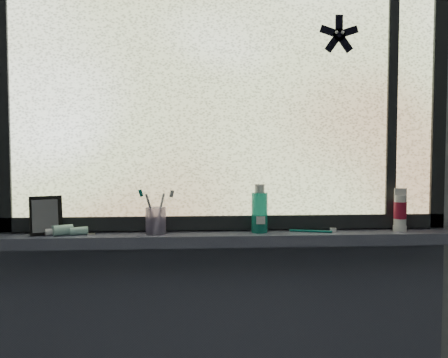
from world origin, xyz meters
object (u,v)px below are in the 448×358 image
object	(u,v)px
vanity_mirror	(46,216)
toothbrush_cup	(156,221)
mouthwash_bottle	(260,208)
cream_tube	(400,208)

from	to	relation	value
vanity_mirror	toothbrush_cup	bearing A→B (deg)	-23.34
vanity_mirror	mouthwash_bottle	bearing A→B (deg)	-21.76
mouthwash_bottle	cream_tube	xyz separation A→B (m)	(0.51, -0.01, -0.00)
toothbrush_cup	vanity_mirror	bearing A→B (deg)	178.56
vanity_mirror	cream_tube	world-z (taller)	cream_tube
mouthwash_bottle	cream_tube	size ratio (longest dim) A/B	1.28
toothbrush_cup	mouthwash_bottle	xyz separation A→B (m)	(0.36, 0.01, 0.04)
mouthwash_bottle	cream_tube	world-z (taller)	mouthwash_bottle
vanity_mirror	mouthwash_bottle	xyz separation A→B (m)	(0.74, 0.00, 0.02)
toothbrush_cup	cream_tube	distance (m)	0.87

